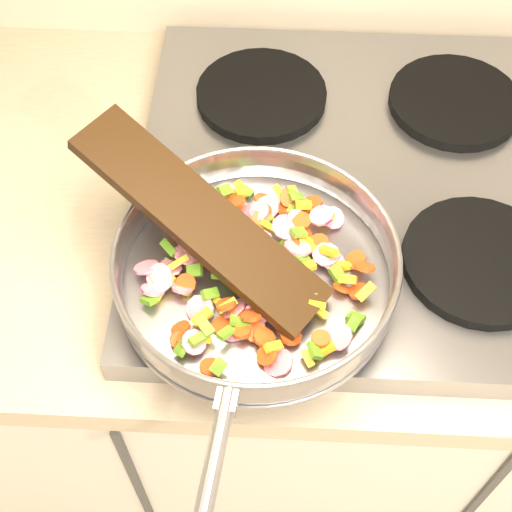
{
  "coord_description": "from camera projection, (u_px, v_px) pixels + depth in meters",
  "views": [
    {
      "loc": [
        -0.81,
        1.02,
        1.66
      ],
      "look_at": [
        -0.83,
        1.48,
        1.01
      ],
      "focal_mm": 50.0,
      "sensor_mm": 36.0,
      "label": 1
    }
  ],
  "objects": [
    {
      "name": "wooden_spatula",
      "position": [
        200.0,
        219.0,
        0.8
      ],
      "size": [
        0.31,
        0.25,
        0.11
      ],
      "primitive_type": "cube",
      "rotation": [
        0.0,
        -0.3,
        2.53
      ],
      "color": "black",
      "rests_on": "saute_pan"
    },
    {
      "name": "vegetable_heap",
      "position": [
        257.0,
        266.0,
        0.83
      ],
      "size": [
        0.29,
        0.27,
        0.04
      ],
      "color": "yellow",
      "rests_on": "saute_pan"
    },
    {
      "name": "grate_bl",
      "position": [
        261.0,
        95.0,
        1.04
      ],
      "size": [
        0.19,
        0.19,
        0.02
      ],
      "primitive_type": "cylinder",
      "color": "black",
      "rests_on": "cooktop"
    },
    {
      "name": "saute_pan",
      "position": [
        256.0,
        267.0,
        0.81
      ],
      "size": [
        0.37,
        0.54,
        0.06
      ],
      "rotation": [
        0.0,
        0.0,
        -0.12
      ],
      "color": "#9E9EA5",
      "rests_on": "grate_fl"
    },
    {
      "name": "grate_fl",
      "position": [
        250.0,
        251.0,
        0.88
      ],
      "size": [
        0.19,
        0.19,
        0.02
      ],
      "primitive_type": "cylinder",
      "color": "black",
      "rests_on": "cooktop"
    },
    {
      "name": "cooktop",
      "position": [
        358.0,
        184.0,
        0.97
      ],
      "size": [
        0.6,
        0.6,
        0.04
      ],
      "primitive_type": "cube",
      "color": "#939399",
      "rests_on": "counter_top"
    },
    {
      "name": "grate_fr",
      "position": [
        480.0,
        261.0,
        0.87
      ],
      "size": [
        0.19,
        0.19,
        0.02
      ],
      "primitive_type": "cylinder",
      "color": "black",
      "rests_on": "cooktop"
    },
    {
      "name": "grate_br",
      "position": [
        455.0,
        101.0,
        1.03
      ],
      "size": [
        0.19,
        0.19,
        0.02
      ],
      "primitive_type": "cylinder",
      "color": "black",
      "rests_on": "cooktop"
    }
  ]
}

